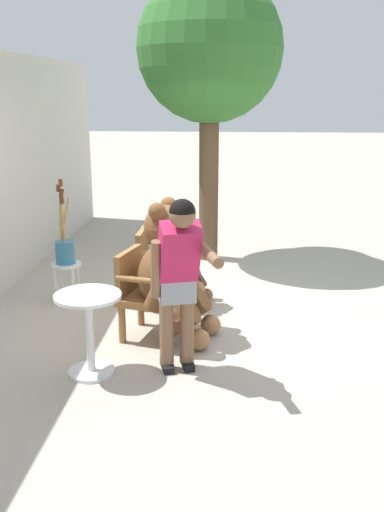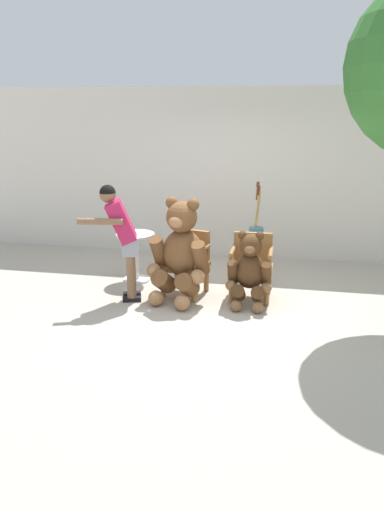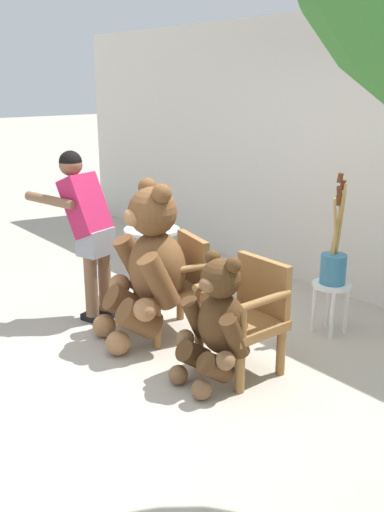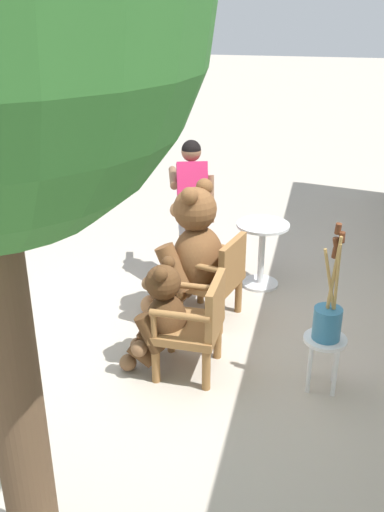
# 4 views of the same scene
# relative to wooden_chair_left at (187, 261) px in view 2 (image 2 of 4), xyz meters

# --- Properties ---
(ground_plane) EXTENTS (60.00, 60.00, 0.00)m
(ground_plane) POSITION_rel_wooden_chair_left_xyz_m (0.43, -0.42, -0.46)
(ground_plane) COLOR #B2A899
(back_wall) EXTENTS (10.00, 0.16, 2.80)m
(back_wall) POSITION_rel_wooden_chair_left_xyz_m (0.43, 1.98, 0.94)
(back_wall) COLOR beige
(back_wall) RESTS_ON ground
(wooden_chair_left) EXTENTS (0.66, 0.63, 0.86)m
(wooden_chair_left) POSITION_rel_wooden_chair_left_xyz_m (0.00, 0.00, 0.00)
(wooden_chair_left) COLOR olive
(wooden_chair_left) RESTS_ON ground
(wooden_chair_right) EXTENTS (0.56, 0.52, 0.86)m
(wooden_chair_right) POSITION_rel_wooden_chair_left_xyz_m (0.88, 0.00, 0.00)
(wooden_chair_right) COLOR olive
(wooden_chair_right) RESTS_ON ground
(teddy_bear_large) EXTENTS (0.85, 0.86, 1.37)m
(teddy_bear_large) POSITION_rel_wooden_chair_left_xyz_m (-0.03, -0.25, 0.21)
(teddy_bear_large) COLOR brown
(teddy_bear_large) RESTS_ON ground
(teddy_bear_small) EXTENTS (0.59, 0.55, 0.98)m
(teddy_bear_small) POSITION_rel_wooden_chair_left_xyz_m (0.88, -0.29, 0.02)
(teddy_bear_small) COLOR #4C3019
(teddy_bear_small) RESTS_ON ground
(person_visitor) EXTENTS (0.72, 0.63, 1.55)m
(person_visitor) POSITION_rel_wooden_chair_left_xyz_m (-0.77, -0.42, 0.45)
(person_visitor) COLOR black
(person_visitor) RESTS_ON ground
(white_stool) EXTENTS (0.34, 0.34, 0.46)m
(white_stool) POSITION_rel_wooden_chair_left_xyz_m (0.87, 1.05, -0.11)
(white_stool) COLOR white
(white_stool) RESTS_ON ground
(brush_bucket) EXTENTS (0.22, 0.22, 0.96)m
(brush_bucket) POSITION_rel_wooden_chair_left_xyz_m (0.87, 1.05, 0.19)
(brush_bucket) COLOR teal
(brush_bucket) RESTS_ON white_stool
(round_side_table) EXTENTS (0.56, 0.56, 0.72)m
(round_side_table) POSITION_rel_wooden_chair_left_xyz_m (-0.83, 0.34, -0.01)
(round_side_table) COLOR silver
(round_side_table) RESTS_ON ground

